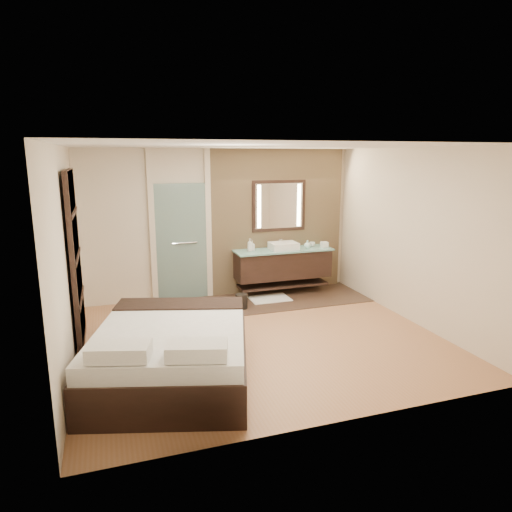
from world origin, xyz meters
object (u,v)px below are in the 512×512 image
object	(u,v)px
vanity	(283,264)
mirror_unit	(279,206)
bed	(172,353)
waste_bin	(241,302)

from	to	relation	value
vanity	mirror_unit	size ratio (longest dim) A/B	1.75
vanity	bed	xyz separation A→B (m)	(-2.48, -2.78, -0.24)
vanity	mirror_unit	distance (m)	1.10
mirror_unit	vanity	bearing A→B (deg)	-90.00
vanity	waste_bin	world-z (taller)	vanity
bed	waste_bin	world-z (taller)	bed
bed	waste_bin	bearing A→B (deg)	71.86
bed	waste_bin	xyz separation A→B (m)	(1.48, 2.18, -0.21)
vanity	bed	world-z (taller)	vanity
vanity	mirror_unit	xyz separation A→B (m)	(0.00, 0.24, 1.07)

